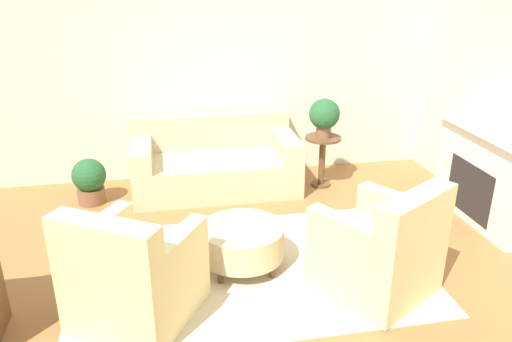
# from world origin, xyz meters

# --- Properties ---
(ground_plane) EXTENTS (16.00, 16.00, 0.00)m
(ground_plane) POSITION_xyz_m (0.00, 0.00, 0.00)
(ground_plane) COLOR #996638
(wall_back) EXTENTS (8.85, 0.12, 2.80)m
(wall_back) POSITION_xyz_m (0.00, 2.49, 1.40)
(wall_back) COLOR beige
(wall_back) RESTS_ON ground_plane
(rug) EXTENTS (3.15, 2.01, 0.01)m
(rug) POSITION_xyz_m (0.00, 0.00, 0.01)
(rug) COLOR beige
(rug) RESTS_ON ground_plane
(couch) EXTENTS (2.00, 0.99, 0.87)m
(couch) POSITION_xyz_m (-0.10, 1.93, 0.31)
(couch) COLOR #C6B289
(couch) RESTS_ON ground_plane
(armchair_left) EXTENTS (1.15, 1.16, 0.98)m
(armchair_left) POSITION_xyz_m (-1.01, -0.51, 0.38)
(armchair_left) COLOR beige
(armchair_left) RESTS_ON rug
(armchair_right) EXTENTS (1.15, 1.16, 0.98)m
(armchair_right) POSITION_xyz_m (1.01, -0.51, 0.38)
(armchair_right) COLOR beige
(armchair_right) RESTS_ON rug
(ottoman_table) EXTENTS (0.77, 0.77, 0.40)m
(ottoman_table) POSITION_xyz_m (-0.07, 0.07, 0.27)
(ottoman_table) COLOR #C6B289
(ottoman_table) RESTS_ON rug
(side_table) EXTENTS (0.44, 0.44, 0.65)m
(side_table) POSITION_xyz_m (1.22, 1.76, 0.43)
(side_table) COLOR brown
(side_table) RESTS_ON ground_plane
(fireplace) EXTENTS (0.44, 1.50, 1.04)m
(fireplace) POSITION_xyz_m (2.66, 0.53, 0.55)
(fireplace) COLOR silver
(fireplace) RESTS_ON ground_plane
(vase_mantel_near) EXTENTS (0.15, 0.15, 0.32)m
(vase_mantel_near) POSITION_xyz_m (2.64, 0.92, 1.17)
(vase_mantel_near) COLOR silver
(vase_mantel_near) RESTS_ON fireplace
(potted_plant_on_side_table) EXTENTS (0.37, 0.37, 0.48)m
(potted_plant_on_side_table) POSITION_xyz_m (1.22, 1.76, 0.92)
(potted_plant_on_side_table) COLOR brown
(potted_plant_on_side_table) RESTS_ON side_table
(potted_plant_floor) EXTENTS (0.39, 0.39, 0.54)m
(potted_plant_floor) POSITION_xyz_m (-1.60, 1.77, 0.29)
(potted_plant_floor) COLOR brown
(potted_plant_floor) RESTS_ON ground_plane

